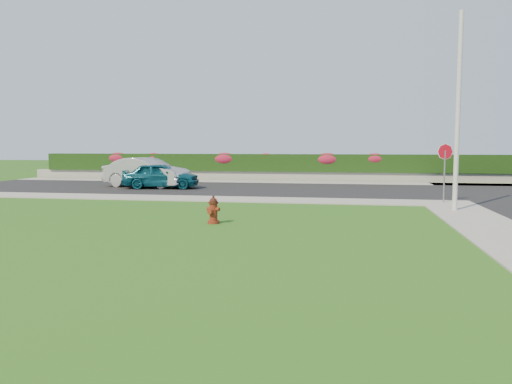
% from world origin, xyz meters
% --- Properties ---
extents(ground, '(120.00, 120.00, 0.00)m').
position_xyz_m(ground, '(0.00, 0.00, 0.00)').
color(ground, black).
rests_on(ground, ground).
extents(street_far, '(26.00, 8.00, 0.04)m').
position_xyz_m(street_far, '(-5.00, 14.00, 0.02)').
color(street_far, black).
rests_on(street_far, ground).
extents(sidewalk_far, '(24.00, 2.00, 0.04)m').
position_xyz_m(sidewalk_far, '(-6.00, 9.00, 0.02)').
color(sidewalk_far, gray).
rests_on(sidewalk_far, ground).
extents(curb_corner, '(2.00, 2.00, 0.04)m').
position_xyz_m(curb_corner, '(7.00, 9.00, 0.02)').
color(curb_corner, gray).
rests_on(curb_corner, ground).
extents(sidewalk_beyond, '(34.00, 2.00, 0.04)m').
position_xyz_m(sidewalk_beyond, '(-1.00, 19.00, 0.02)').
color(sidewalk_beyond, gray).
rests_on(sidewalk_beyond, ground).
extents(retaining_wall, '(34.00, 0.40, 0.60)m').
position_xyz_m(retaining_wall, '(-1.00, 20.50, 0.30)').
color(retaining_wall, gray).
rests_on(retaining_wall, ground).
extents(hedge, '(32.00, 0.90, 1.10)m').
position_xyz_m(hedge, '(-1.00, 20.60, 1.15)').
color(hedge, black).
rests_on(hedge, retaining_wall).
extents(fire_hydrant, '(0.42, 0.39, 0.80)m').
position_xyz_m(fire_hydrant, '(-0.62, 2.69, 0.38)').
color(fire_hydrant, '#58170D').
rests_on(fire_hydrant, ground).
extents(sedan_teal, '(4.06, 2.06, 1.32)m').
position_xyz_m(sedan_teal, '(-6.25, 13.32, 0.70)').
color(sedan_teal, '#0B485A').
rests_on(sedan_teal, street_far).
extents(sedan_silver, '(4.99, 2.68, 1.56)m').
position_xyz_m(sedan_silver, '(-7.26, 13.90, 0.82)').
color(sedan_silver, '#A2A5AA').
rests_on(sedan_silver, street_far).
extents(utility_pole, '(0.16, 0.16, 6.69)m').
position_xyz_m(utility_pole, '(6.80, 6.77, 3.34)').
color(utility_pole, silver).
rests_on(utility_pole, ground).
extents(stop_sign, '(0.61, 0.19, 2.32)m').
position_xyz_m(stop_sign, '(6.89, 9.24, 1.70)').
color(stop_sign, slate).
rests_on(stop_sign, ground).
extents(flower_clump_a, '(1.47, 0.94, 0.73)m').
position_xyz_m(flower_clump_a, '(-12.05, 20.50, 1.41)').
color(flower_clump_a, '#B71F3C').
rests_on(flower_clump_a, hedge).
extents(flower_clump_b, '(1.13, 0.73, 0.57)m').
position_xyz_m(flower_clump_b, '(-9.48, 20.50, 1.48)').
color(flower_clump_b, '#B71F3C').
rests_on(flower_clump_b, hedge).
extents(flower_clump_c, '(1.57, 1.01, 0.79)m').
position_xyz_m(flower_clump_c, '(-4.64, 20.50, 1.39)').
color(flower_clump_c, '#B71F3C').
rests_on(flower_clump_c, hedge).
extents(flower_clump_d, '(1.02, 0.66, 0.51)m').
position_xyz_m(flower_clump_d, '(-1.92, 20.50, 1.50)').
color(flower_clump_d, '#B71F3C').
rests_on(flower_clump_d, hedge).
extents(flower_clump_e, '(1.57, 1.01, 0.79)m').
position_xyz_m(flower_clump_e, '(1.96, 20.50, 1.39)').
color(flower_clump_e, '#B71F3C').
rests_on(flower_clump_e, hedge).
extents(flower_clump_f, '(1.37, 0.88, 0.68)m').
position_xyz_m(flower_clump_f, '(4.87, 20.50, 1.43)').
color(flower_clump_f, '#B71F3C').
rests_on(flower_clump_f, hedge).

